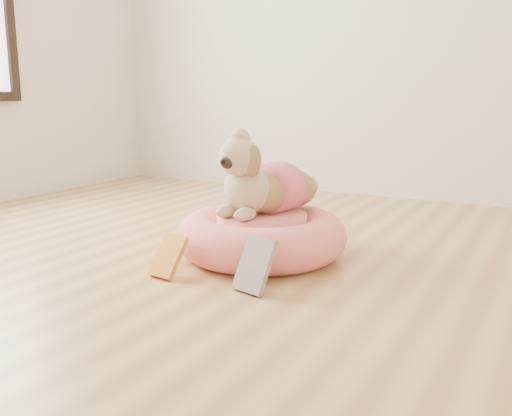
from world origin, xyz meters
The scene contains 5 objects.
floor centered at (0.00, 0.00, 0.00)m, with size 4.50×4.50×0.00m, color #AA7A46.
pet_bed centered at (0.07, 0.58, 0.09)m, with size 0.73×0.73×0.19m.
dog centered at (0.07, 0.59, 0.37)m, with size 0.35×0.51×0.37m, color brown, non-canonical shape.
book_yellow centered at (-0.12, 0.17, 0.08)m, with size 0.12×0.02×0.18m, color yellow.
book_white centered at (0.26, 0.18, 0.09)m, with size 0.13×0.02×0.20m, color white.
Camera 1 is at (1.18, -1.52, 0.69)m, focal length 40.00 mm.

